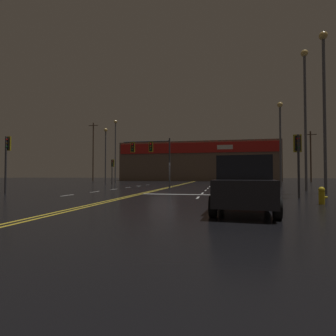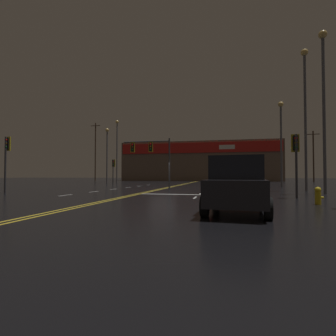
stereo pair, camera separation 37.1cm
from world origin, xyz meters
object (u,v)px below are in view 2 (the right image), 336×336
(traffic_signal_corner_southwest, at_px, (7,152))
(streetlight_near_right, at_px, (324,91))
(traffic_signal_median, at_px, (149,151))
(parked_car, at_px, (237,184))
(streetlight_far_median, at_px, (281,132))
(traffic_signal_corner_northeast, at_px, (252,163))
(traffic_signal_corner_southeast, at_px, (296,151))
(streetlight_median_approach, at_px, (305,102))
(streetlight_near_left, at_px, (117,143))
(traffic_signal_corner_northwest, at_px, (113,166))
(streetlight_far_left, at_px, (107,148))
(fire_hydrant, at_px, (318,195))

(traffic_signal_corner_southwest, distance_m, streetlight_near_right, 22.29)
(traffic_signal_median, bearing_deg, parked_car, -63.20)
(parked_car, bearing_deg, streetlight_far_median, 75.03)
(traffic_signal_corner_northeast, distance_m, traffic_signal_corner_southeast, 17.09)
(streetlight_median_approach, bearing_deg, parked_car, -113.67)
(streetlight_near_left, height_order, streetlight_near_right, streetlight_near_right)
(streetlight_near_left, distance_m, streetlight_median_approach, 30.63)
(traffic_signal_corner_northwest, distance_m, traffic_signal_corner_southwest, 17.18)
(streetlight_near_right, relative_size, streetlight_far_left, 1.29)
(streetlight_near_right, height_order, parked_car, streetlight_near_right)
(traffic_signal_median, relative_size, parked_car, 1.09)
(streetlight_near_left, relative_size, streetlight_near_right, 0.95)
(traffic_signal_corner_northwest, bearing_deg, fire_hydrant, -47.44)
(traffic_signal_corner_northeast, height_order, streetlight_far_left, streetlight_far_left)
(streetlight_far_left, bearing_deg, traffic_signal_corner_southwest, -81.73)
(traffic_signal_corner_southeast, height_order, streetlight_near_left, streetlight_near_left)
(streetlight_far_median, bearing_deg, traffic_signal_corner_southwest, -145.79)
(streetlight_far_left, bearing_deg, streetlight_near_left, 86.64)
(fire_hydrant, bearing_deg, streetlight_far_left, 130.69)
(traffic_signal_corner_southwest, xyz_separation_m, streetlight_near_left, (-3.10, 26.10, 3.77))
(traffic_signal_corner_northeast, distance_m, streetlight_median_approach, 11.19)
(traffic_signal_corner_northeast, height_order, traffic_signal_corner_southwest, traffic_signal_corner_southwest)
(traffic_signal_corner_northeast, bearing_deg, traffic_signal_corner_northwest, -179.58)
(parked_car, bearing_deg, streetlight_median_approach, 66.33)
(traffic_signal_corner_northwest, relative_size, streetlight_median_approach, 0.29)
(traffic_signal_median, bearing_deg, traffic_signal_corner_northwest, 132.45)
(traffic_signal_corner_northeast, bearing_deg, fire_hydrant, -87.79)
(fire_hydrant, height_order, parked_car, parked_car)
(traffic_signal_corner_northeast, xyz_separation_m, streetlight_near_right, (3.49, -13.08, 4.25))
(fire_hydrant, distance_m, parked_car, 4.65)
(traffic_signal_corner_northeast, relative_size, traffic_signal_corner_southwest, 0.94)
(streetlight_near_left, relative_size, fire_hydrant, 14.04)
(traffic_signal_corner_southwest, xyz_separation_m, parked_car, (15.31, -6.02, -1.96))
(streetlight_near_right, relative_size, parked_car, 2.53)
(traffic_signal_corner_northeast, distance_m, streetlight_far_median, 5.20)
(streetlight_near_left, xyz_separation_m, streetlight_far_left, (-0.20, -3.39, -1.08))
(traffic_signal_corner_northeast, distance_m, traffic_signal_corner_northwest, 17.74)
(traffic_signal_corner_southwest, height_order, streetlight_median_approach, streetlight_median_approach)
(traffic_signal_corner_northwest, distance_m, fire_hydrant, 27.46)
(traffic_signal_median, relative_size, traffic_signal_corner_southwest, 1.21)
(traffic_signal_corner_northeast, distance_m, parked_car, 23.54)
(fire_hydrant, bearing_deg, traffic_signal_corner_southeast, 91.41)
(traffic_signal_median, bearing_deg, traffic_signal_corner_northeast, 38.56)
(traffic_signal_corner_southeast, bearing_deg, streetlight_median_approach, 70.88)
(traffic_signal_corner_northeast, relative_size, traffic_signal_corner_northwest, 1.11)
(traffic_signal_corner_southwest, relative_size, fire_hydrant, 5.23)
(streetlight_near_left, distance_m, fire_hydrant, 36.96)
(traffic_signal_median, distance_m, streetlight_far_median, 14.08)
(traffic_signal_corner_northwest, bearing_deg, streetlight_far_left, 122.89)
(parked_car, bearing_deg, streetlight_far_left, 122.94)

